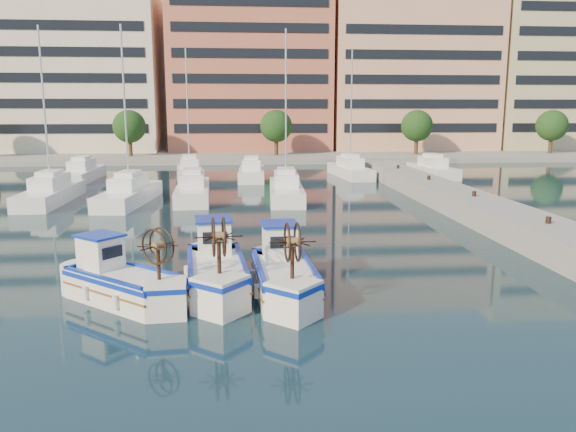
% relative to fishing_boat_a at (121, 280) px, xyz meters
% --- Properties ---
extents(ground, '(300.00, 300.00, 0.00)m').
position_rel_fishing_boat_a_xyz_m(ground, '(4.42, -0.52, -0.74)').
color(ground, '#172C3C').
rests_on(ground, ground).
extents(quay, '(3.00, 60.00, 1.20)m').
position_rel_fishing_boat_a_xyz_m(quay, '(17.42, 7.48, -0.14)').
color(quay, gray).
rests_on(quay, ground).
extents(waterfront, '(180.00, 40.00, 25.60)m').
position_rel_fishing_boat_a_xyz_m(waterfront, '(13.65, 64.52, 10.36)').
color(waterfront, gray).
rests_on(waterfront, ground).
extents(yacht_marina, '(40.49, 22.91, 11.50)m').
position_rel_fishing_boat_a_xyz_m(yacht_marina, '(0.68, 26.63, -0.21)').
color(yacht_marina, white).
rests_on(yacht_marina, ground).
extents(fishing_boat_a, '(4.25, 4.00, 2.68)m').
position_rel_fishing_boat_a_xyz_m(fishing_boat_a, '(0.00, 0.00, 0.00)').
color(fishing_boat_a, white).
rests_on(fishing_boat_a, ground).
extents(fishing_boat_b, '(2.35, 4.83, 2.95)m').
position_rel_fishing_boat_a_xyz_m(fishing_boat_b, '(3.00, 0.94, 0.07)').
color(fishing_boat_b, white).
rests_on(fishing_boat_b, ground).
extents(fishing_boat_c, '(2.11, 4.66, 2.87)m').
position_rel_fishing_boat_a_xyz_m(fishing_boat_c, '(5.27, 0.29, 0.05)').
color(fishing_boat_c, white).
rests_on(fishing_boat_c, ground).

